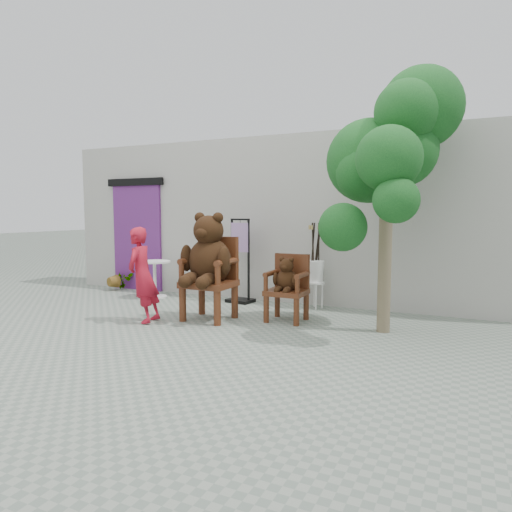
# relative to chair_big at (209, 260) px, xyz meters

# --- Properties ---
(ground_plane) EXTENTS (60.00, 60.00, 0.00)m
(ground_plane) POSITION_rel_chair_big_xyz_m (0.23, -0.88, -0.91)
(ground_plane) COLOR gray
(ground_plane) RESTS_ON ground
(back_wall) EXTENTS (9.00, 1.00, 3.00)m
(back_wall) POSITION_rel_chair_big_xyz_m (0.23, 2.22, 0.59)
(back_wall) COLOR #ADAAA2
(back_wall) RESTS_ON ground
(doorway) EXTENTS (1.40, 0.11, 2.33)m
(doorway) POSITION_rel_chair_big_xyz_m (-2.77, 1.70, 0.26)
(doorway) COLOR #5D236A
(doorway) RESTS_ON ground
(chair_big) EXTENTS (0.80, 0.85, 1.63)m
(chair_big) POSITION_rel_chair_big_xyz_m (0.00, 0.00, 0.00)
(chair_big) COLOR #421E0E
(chair_big) RESTS_ON ground
(chair_small) EXTENTS (0.57, 0.52, 1.00)m
(chair_small) POSITION_rel_chair_big_xyz_m (1.10, 0.44, -0.32)
(chair_small) COLOR #421E0E
(chair_small) RESTS_ON ground
(person) EXTENTS (0.42, 0.56, 1.40)m
(person) POSITION_rel_chair_big_xyz_m (-0.80, -0.57, -0.21)
(person) COLOR #A71427
(person) RESTS_ON ground
(cafe_table) EXTENTS (0.60, 0.60, 0.70)m
(cafe_table) POSITION_rel_chair_big_xyz_m (-1.87, 1.10, -0.47)
(cafe_table) COLOR white
(cafe_table) RESTS_ON ground
(display_stand) EXTENTS (0.49, 0.41, 1.51)m
(display_stand) POSITION_rel_chair_big_xyz_m (-0.18, 1.38, -0.32)
(display_stand) COLOR black
(display_stand) RESTS_ON ground
(stool_bucket) EXTENTS (0.32, 0.32, 1.45)m
(stool_bucket) POSITION_rel_chair_big_xyz_m (1.20, 1.47, -0.27)
(stool_bucket) COLOR white
(stool_bucket) RESTS_ON ground
(tree) EXTENTS (1.81, 1.99, 3.61)m
(tree) POSITION_rel_chair_big_xyz_m (2.54, 0.60, 1.60)
(tree) COLOR brown
(tree) RESTS_ON ground
(potted_plant) EXTENTS (0.50, 0.46, 0.46)m
(potted_plant) POSITION_rel_chair_big_xyz_m (-3.09, 1.47, -0.68)
(potted_plant) COLOR #0F3A17
(potted_plant) RESTS_ON ground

